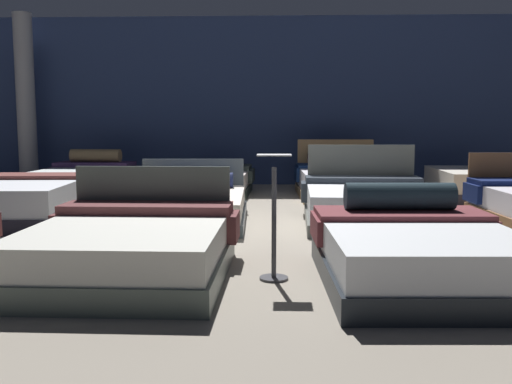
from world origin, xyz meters
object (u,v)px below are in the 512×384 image
object	(u,v)px
bed_8	(84,180)
bed_11	(477,184)
bed_6	(368,204)
price_sign	(274,232)
bed_4	(13,202)
bed_5	(185,206)
bed_2	(417,252)
bed_10	(342,181)
bed_1	(130,249)
support_pillar	(26,101)
bed_9	(209,183)

from	to	relation	value
bed_8	bed_11	xyz separation A→B (m)	(7.00, -0.05, -0.03)
bed_8	bed_11	size ratio (longest dim) A/B	1.01
bed_8	bed_11	world-z (taller)	bed_8
bed_6	price_sign	xyz separation A→B (m)	(-1.20, -2.72, 0.15)
bed_4	bed_5	bearing A→B (deg)	-0.28
bed_2	bed_10	bearing A→B (deg)	87.76
bed_1	bed_8	distance (m)	5.94
bed_11	support_pillar	bearing A→B (deg)	170.89
bed_5	bed_6	xyz separation A→B (m)	(2.40, -0.07, 0.05)
bed_11	support_pillar	xyz separation A→B (m)	(-8.64, 1.50, 1.51)
bed_4	bed_8	size ratio (longest dim) A/B	1.01
bed_1	bed_4	bearing A→B (deg)	130.85
bed_6	bed_5	bearing A→B (deg)	179.86
bed_1	support_pillar	world-z (taller)	support_pillar
bed_5	support_pillar	distance (m)	5.93
bed_1	bed_10	distance (m)	6.04
bed_2	bed_5	distance (m)	3.70
bed_6	support_pillar	size ratio (longest dim) A/B	0.58
bed_2	bed_6	distance (m)	2.77
bed_4	bed_6	xyz separation A→B (m)	(4.65, 0.05, -0.02)
bed_8	support_pillar	distance (m)	2.65
bed_4	bed_8	distance (m)	2.84
bed_9	bed_1	bearing A→B (deg)	-88.75
bed_2	bed_10	world-z (taller)	bed_10
bed_4	price_sign	size ratio (longest dim) A/B	1.97
bed_1	bed_6	distance (m)	3.62
bed_6	bed_8	xyz separation A→B (m)	(-4.68, 2.79, 0.02)
bed_9	bed_10	bearing A→B (deg)	1.34
bed_5	bed_9	world-z (taller)	bed_5
bed_1	support_pillar	distance (m)	8.10
bed_2	price_sign	bearing A→B (deg)	175.60
price_sign	bed_9	bearing A→B (deg)	102.32
bed_9	support_pillar	distance (m)	4.42
bed_6	bed_4	bearing A→B (deg)	-177.77
bed_1	bed_2	distance (m)	2.38
bed_1	support_pillar	bearing A→B (deg)	119.99
price_sign	support_pillar	world-z (taller)	support_pillar
bed_1	bed_10	size ratio (longest dim) A/B	0.91
bed_2	bed_1	bearing A→B (deg)	176.19
price_sign	bed_2	bearing A→B (deg)	-2.32
bed_6	bed_11	distance (m)	3.59
bed_4	bed_10	xyz separation A→B (m)	(4.64, 2.90, -0.00)
bed_5	price_sign	distance (m)	3.05
bed_4	bed_10	distance (m)	5.47
bed_9	bed_11	world-z (taller)	bed_9
bed_6	bed_9	distance (m)	3.73
bed_5	price_sign	xyz separation A→B (m)	(1.20, -2.80, 0.20)
bed_6	bed_9	size ratio (longest dim) A/B	0.98
bed_4	price_sign	bearing A→B (deg)	-41.15
bed_8	bed_10	bearing A→B (deg)	3.58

